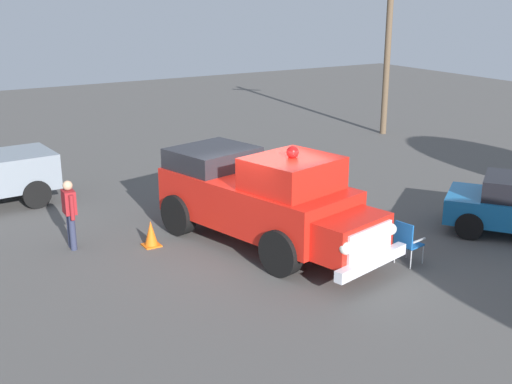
# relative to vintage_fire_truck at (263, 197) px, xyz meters

# --- Properties ---
(ground_plane) EXTENTS (60.00, 60.00, 0.00)m
(ground_plane) POSITION_rel_vintage_fire_truck_xyz_m (-0.14, -0.23, -1.20)
(ground_plane) COLOR #514F4C
(vintage_fire_truck) EXTENTS (3.60, 6.30, 2.59)m
(vintage_fire_truck) POSITION_rel_vintage_fire_truck_xyz_m (0.00, 0.00, 0.00)
(vintage_fire_truck) COLOR black
(vintage_fire_truck) RESTS_ON ground
(lawn_chair_by_car) EXTENTS (0.57, 0.58, 1.02)m
(lawn_chair_by_car) POSITION_rel_vintage_fire_truck_xyz_m (2.10, -2.68, -0.61)
(lawn_chair_by_car) COLOR #B7BABF
(lawn_chair_by_car) RESTS_ON ground
(spectator_standing) EXTENTS (0.28, 0.64, 1.68)m
(spectator_standing) POSITION_rel_vintage_fire_truck_xyz_m (-4.01, 2.13, -0.23)
(spectator_standing) COLOR #2D334C
(spectator_standing) RESTS_ON ground
(utility_pole) EXTENTS (1.28, 1.29, 6.92)m
(utility_pole) POSITION_rel_vintage_fire_truck_xyz_m (11.12, 8.29, 2.40)
(utility_pole) COLOR brown
(utility_pole) RESTS_ON ground
(traffic_cone) EXTENTS (0.40, 0.40, 0.64)m
(traffic_cone) POSITION_rel_vintage_fire_truck_xyz_m (-2.35, 1.30, -0.89)
(traffic_cone) COLOR orange
(traffic_cone) RESTS_ON ground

